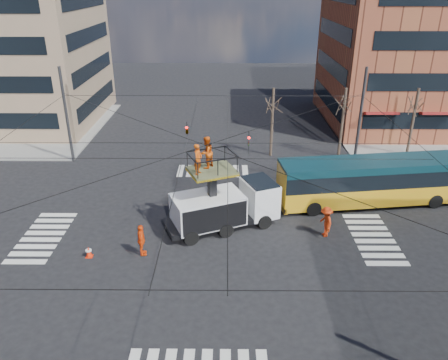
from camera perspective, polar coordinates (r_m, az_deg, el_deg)
ground at (r=26.62m, az=-2.16°, el=-7.46°), size 120.00×120.00×0.00m
sidewalk_ne at (r=49.84m, az=24.03°, el=6.14°), size 18.00×18.00×0.12m
sidewalk_nw at (r=50.83m, az=-25.58°, el=6.18°), size 18.00×18.00×0.12m
crosswalks at (r=26.62m, az=-2.16°, el=-7.44°), size 22.40×22.40×0.02m
building_ne at (r=51.42m, az=25.18°, el=14.50°), size 20.06×16.06×14.00m
overhead_network at (r=24.98m, az=-2.44°, el=1.39°), size 24.24×24.24×8.00m
tree_a at (r=37.44m, az=6.41°, el=9.82°), size 2.00×2.00×6.00m
tree_b at (r=38.52m, az=15.45°, el=9.51°), size 2.00×2.00×6.00m
tree_c at (r=40.47m, az=23.78°, el=9.02°), size 2.00×2.00×6.00m
utility_truck at (r=26.74m, az=0.05°, el=-2.37°), size 7.34×4.83×5.97m
city_bus at (r=31.41m, az=19.08°, el=-0.06°), size 13.36×4.33×3.20m
traffic_cone at (r=25.86m, az=-17.25°, el=-8.94°), size 0.36×0.36×0.64m
worker_ground at (r=24.99m, az=-10.73°, el=-7.73°), size 0.66×1.17×1.89m
flagger at (r=26.96m, az=13.15°, el=-5.33°), size 0.94×1.36×1.93m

